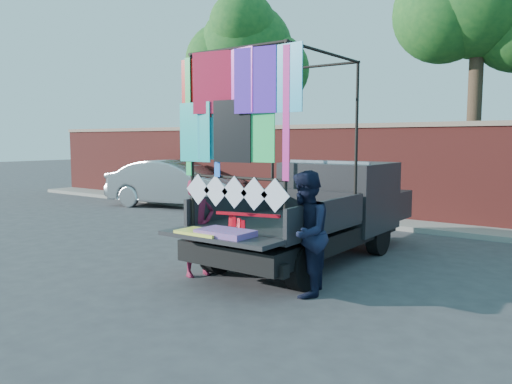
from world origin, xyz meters
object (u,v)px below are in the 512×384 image
Objects in this scene: pickup_truck at (325,209)px; sedan at (177,184)px; woman at (198,228)px; man at (305,233)px.

pickup_truck is 1.20× the size of sedan.
man is at bearing -66.77° from woman.
sedan is 8.41m from woman.
pickup_truck reaches higher than sedan.
pickup_truck is 2.64m from woman.
woman is at bearing -110.95° from pickup_truck.
woman is at bearing -147.45° from sedan.
sedan is at bearing 155.68° from pickup_truck.
pickup_truck is at bearing -129.20° from sedan.
pickup_truck is 3.53× the size of woman.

